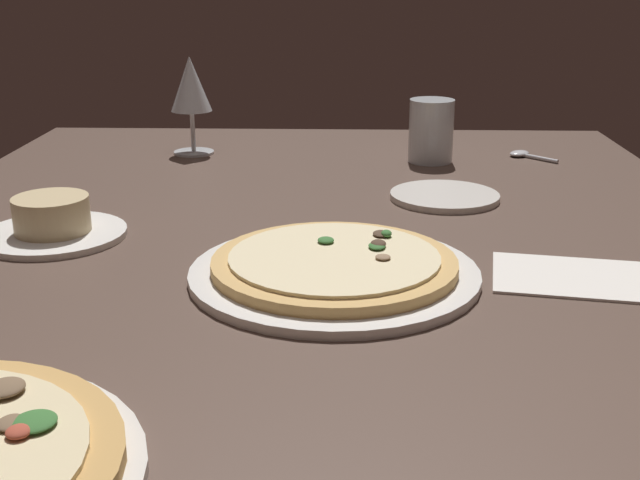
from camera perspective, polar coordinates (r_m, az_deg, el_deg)
dining_table at (r=93.75cm, az=-0.93°, el=-2.16°), size 150.00×110.00×4.00cm
pizza_main at (r=85.65cm, az=1.03°, el=-1.97°), size 30.87×30.87×3.36cm
ramekin_on_saucer at (r=103.40cm, az=-18.32°, el=1.18°), size 17.52×17.52×5.14cm
wine_glass_near at (r=143.40cm, az=-9.10°, el=10.57°), size 7.08×7.08×16.91cm
water_glass at (r=137.96cm, az=7.82°, el=7.43°), size 7.47×7.47×10.49cm
side_plate at (r=116.26cm, az=8.77°, el=3.07°), size 15.45×15.45×0.90cm
paper_menu at (r=90.25cm, az=18.75°, el=-2.59°), size 15.42×22.72×0.30cm
spoon at (r=145.16cm, az=14.18°, el=5.86°), size 8.16×7.96×1.00cm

